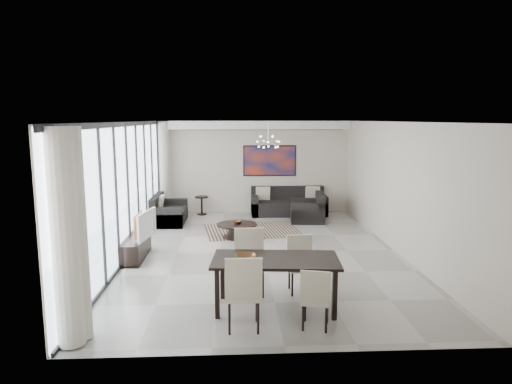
{
  "coord_description": "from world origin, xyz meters",
  "views": [
    {
      "loc": [
        -0.66,
        -9.9,
        2.96
      ],
      "look_at": [
        -0.12,
        0.74,
        1.25
      ],
      "focal_mm": 32.0,
      "sensor_mm": 36.0,
      "label": 1
    }
  ],
  "objects": [
    {
      "name": "dining_chair_nw",
      "position": [
        -0.39,
        -2.37,
        0.64
      ],
      "size": [
        0.53,
        0.53,
        1.1
      ],
      "color": "beige",
      "rests_on": "floor"
    },
    {
      "name": "window_wall",
      "position": [
        -2.86,
        0.0,
        1.47
      ],
      "size": [
        0.37,
        8.95,
        2.9
      ],
      "color": "silver",
      "rests_on": "floor"
    },
    {
      "name": "bowl_coffee",
      "position": [
        -0.56,
        1.34,
        0.39
      ],
      "size": [
        0.27,
        0.27,
        0.07
      ],
      "primitive_type": "imported",
      "rotation": [
        0.0,
        0.0,
        -0.25
      ],
      "color": "brown",
      "rests_on": "coffee_table"
    },
    {
      "name": "armchair",
      "position": [
        1.53,
        3.05,
        0.29
      ],
      "size": [
        1.02,
        1.07,
        0.84
      ],
      "color": "black",
      "rests_on": "floor"
    },
    {
      "name": "dining_chair_ne",
      "position": [
        0.49,
        -2.34,
        0.56
      ],
      "size": [
        0.46,
        0.46,
        0.97
      ],
      "color": "beige",
      "rests_on": "floor"
    },
    {
      "name": "rug",
      "position": [
        -0.17,
        2.02,
        0.01
      ],
      "size": [
        2.68,
        2.2,
        0.01
      ],
      "primitive_type": "cube",
      "rotation": [
        0.0,
        0.0,
        0.14
      ],
      "color": "black",
      "rests_on": "floor"
    },
    {
      "name": "television",
      "position": [
        -2.6,
        -0.36,
        0.74
      ],
      "size": [
        0.3,
        1.03,
        0.59
      ],
      "primitive_type": "imported",
      "rotation": [
        0.0,
        0.0,
        1.4
      ],
      "color": "gray",
      "rests_on": "tv_console"
    },
    {
      "name": "dining_chair_sw",
      "position": [
        -0.53,
        -3.87,
        0.64
      ],
      "size": [
        0.51,
        0.51,
        1.1
      ],
      "color": "beige",
      "rests_on": "floor"
    },
    {
      "name": "dining_chair_se",
      "position": [
        0.48,
        -3.86,
        0.51
      ],
      "size": [
        0.5,
        0.5,
        0.9
      ],
      "color": "beige",
      "rests_on": "floor"
    },
    {
      "name": "sofa_main",
      "position": [
        1.07,
        4.07,
        0.29
      ],
      "size": [
        2.32,
        0.95,
        0.84
      ],
      "color": "black",
      "rests_on": "floor"
    },
    {
      "name": "room_shell",
      "position": [
        0.46,
        0.0,
        1.45
      ],
      "size": [
        6.0,
        9.0,
        2.9
      ],
      "color": "#A8A39B",
      "rests_on": "ground"
    },
    {
      "name": "coffee_table",
      "position": [
        -0.57,
        1.3,
        0.2
      ],
      "size": [
        1.01,
        1.01,
        0.36
      ],
      "color": "black",
      "rests_on": "floor"
    },
    {
      "name": "side_table",
      "position": [
        -1.65,
        4.15,
        0.39
      ],
      "size": [
        0.42,
        0.42,
        0.58
      ],
      "color": "black",
      "rests_on": "floor"
    },
    {
      "name": "loveseat",
      "position": [
        -2.55,
        3.05,
        0.27
      ],
      "size": [
        0.9,
        1.6,
        0.8
      ],
      "color": "black",
      "rests_on": "floor"
    },
    {
      "name": "tv_console",
      "position": [
        -2.76,
        -0.32,
        0.22
      ],
      "size": [
        0.4,
        1.43,
        0.45
      ],
      "primitive_type": "cube",
      "color": "black",
      "rests_on": "floor"
    },
    {
      "name": "bowl_dining",
      "position": [
        -0.47,
        -3.14,
        0.86
      ],
      "size": [
        0.32,
        0.32,
        0.08
      ],
      "primitive_type": "imported",
      "rotation": [
        0.0,
        0.0,
        -0.0
      ],
      "color": "brown",
      "rests_on": "dining_table"
    },
    {
      "name": "soffit",
      "position": [
        0.0,
        4.3,
        2.77
      ],
      "size": [
        5.98,
        0.4,
        0.26
      ],
      "primitive_type": "cube",
      "color": "white",
      "rests_on": "room_shell"
    },
    {
      "name": "dining_table",
      "position": [
        -0.01,
        -3.1,
        0.73
      ],
      "size": [
        2.04,
        1.14,
        0.82
      ],
      "color": "black",
      "rests_on": "floor"
    },
    {
      "name": "chandelier",
      "position": [
        0.3,
        2.5,
        2.35
      ],
      "size": [
        0.66,
        0.66,
        0.71
      ],
      "color": "silver",
      "rests_on": "room_shell"
    },
    {
      "name": "painting",
      "position": [
        0.5,
        4.47,
        1.65
      ],
      "size": [
        1.68,
        0.04,
        0.98
      ],
      "primitive_type": "cube",
      "color": "#AC3717",
      "rests_on": "room_shell"
    }
  ]
}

